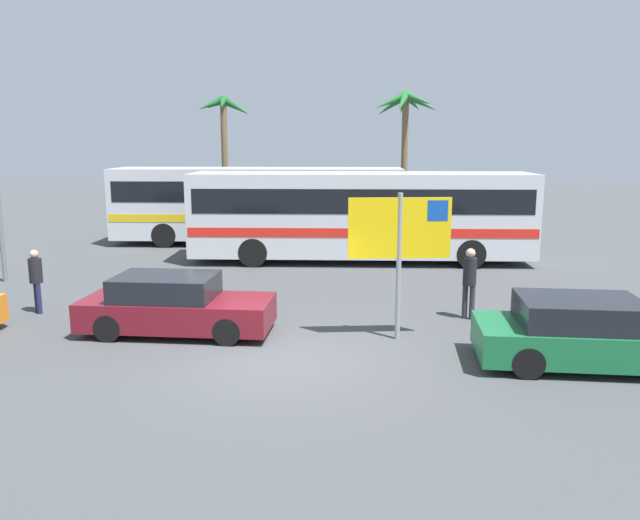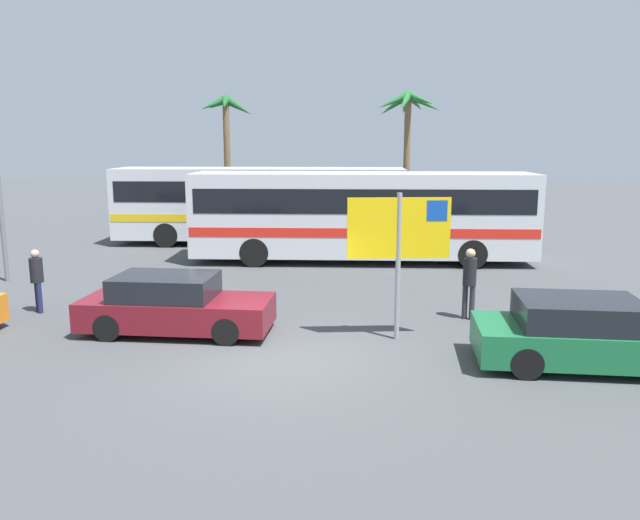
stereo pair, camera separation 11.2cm
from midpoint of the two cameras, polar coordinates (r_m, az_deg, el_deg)
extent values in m
plane|color=#424447|center=(12.50, -4.06, -9.15)|extent=(120.00, 120.00, 0.00)
cube|color=silver|center=(22.36, 4.02, 4.24)|extent=(12.02, 2.61, 2.90)
cube|color=black|center=(22.31, 4.03, 5.64)|extent=(11.54, 2.63, 0.84)
cube|color=red|center=(22.43, 4.00, 2.95)|extent=(11.90, 2.63, 0.32)
cylinder|color=black|center=(24.08, 12.81, 1.52)|extent=(1.00, 0.28, 1.00)
cylinder|color=black|center=(21.80, 13.89, 0.52)|extent=(1.00, 0.28, 1.00)
cylinder|color=black|center=(23.89, -5.07, 1.68)|extent=(1.00, 0.28, 1.00)
cylinder|color=black|center=(21.59, -5.88, 0.69)|extent=(1.00, 0.28, 1.00)
cube|color=silver|center=(26.46, -5.37, 5.22)|extent=(12.02, 2.61, 2.90)
cube|color=black|center=(26.42, -5.39, 6.41)|extent=(11.54, 2.63, 0.84)
cube|color=gold|center=(26.52, -5.35, 4.13)|extent=(11.90, 2.63, 0.32)
cylinder|color=black|center=(27.53, 2.73, 2.91)|extent=(1.00, 0.28, 1.00)
cylinder|color=black|center=(25.20, 2.74, 2.18)|extent=(1.00, 0.28, 1.00)
cylinder|color=black|center=(28.49, -12.46, 2.93)|extent=(1.00, 0.28, 1.00)
cylinder|color=black|center=(26.25, -13.77, 2.22)|extent=(1.00, 0.28, 1.00)
cylinder|color=gray|center=(13.48, 7.38, -0.68)|extent=(0.11, 0.11, 3.20)
cube|color=yellow|center=(13.34, 7.47, 2.90)|extent=(2.20, 0.27, 1.30)
cube|color=#1447A8|center=(13.46, 10.87, 4.46)|extent=(0.44, 0.11, 0.44)
cube|color=maroon|center=(14.43, -12.69, -4.64)|extent=(4.32, 1.93, 0.64)
cube|color=black|center=(14.37, -13.74, -2.37)|extent=(2.29, 1.67, 0.52)
cylinder|color=black|center=(14.84, -6.90, -4.77)|extent=(0.61, 0.20, 0.60)
cylinder|color=black|center=(13.41, -8.35, -6.49)|extent=(0.61, 0.20, 0.60)
cylinder|color=black|center=(15.62, -16.34, -4.34)|extent=(0.61, 0.20, 0.60)
cylinder|color=black|center=(14.28, -18.66, -5.89)|extent=(0.61, 0.20, 0.60)
cube|color=#196638|center=(13.09, 23.74, -6.90)|extent=(4.44, 2.12, 0.64)
cube|color=black|center=(12.87, 22.83, -4.45)|extent=(2.36, 1.82, 0.52)
cylinder|color=black|center=(13.59, 17.24, -6.64)|extent=(0.61, 0.20, 0.60)
cylinder|color=black|center=(12.06, 18.64, -8.96)|extent=(0.61, 0.20, 0.60)
cylinder|color=#2D2D33|center=(15.56, 13.93, -3.81)|extent=(0.13, 0.13, 0.84)
cylinder|color=#2D2D33|center=(15.62, 13.30, -3.73)|extent=(0.13, 0.13, 0.84)
cylinder|color=black|center=(15.42, 13.74, -1.05)|extent=(0.32, 0.32, 0.67)
sphere|color=tan|center=(15.34, 13.81, 0.59)|extent=(0.23, 0.23, 0.23)
cylinder|color=#1E2347|center=(17.36, -24.23, -3.06)|extent=(0.13, 0.13, 0.78)
cylinder|color=#1E2347|center=(17.18, -24.09, -3.18)|extent=(0.13, 0.13, 0.78)
cylinder|color=black|center=(17.13, -24.34, -0.84)|extent=(0.32, 0.32, 0.62)
sphere|color=tan|center=(17.06, -24.45, 0.52)|extent=(0.21, 0.21, 0.21)
cylinder|color=brown|center=(32.19, -8.36, 8.51)|extent=(0.32, 0.32, 6.11)
cone|color=#195623|center=(32.18, -7.34, 13.69)|extent=(1.54, 0.64, 1.11)
cone|color=#195623|center=(32.79, -7.78, 13.85)|extent=(1.05, 1.57, 0.88)
cone|color=#195623|center=(32.80, -9.25, 13.89)|extent=(1.41, 1.38, 0.79)
cone|color=#195623|center=(31.90, -9.64, 13.84)|extent=(1.47, 1.30, 0.92)
cone|color=#195623|center=(31.52, -8.60, 13.98)|extent=(0.63, 1.58, 0.86)
cylinder|color=brown|center=(31.33, 8.02, 8.61)|extent=(0.32, 0.32, 6.28)
cone|color=#23662D|center=(31.51, 9.61, 13.98)|extent=(1.79, 0.59, 1.15)
cone|color=#23662D|center=(32.10, 8.79, 14.04)|extent=(1.27, 1.76, 1.05)
cone|color=#23662D|center=(32.12, 7.93, 13.92)|extent=(0.56, 1.77, 1.19)
cone|color=#23662D|center=(31.67, 6.90, 13.89)|extent=(1.71, 1.23, 1.28)
cone|color=#23662D|center=(31.00, 6.80, 14.20)|extent=(1.81, 1.07, 1.06)
cone|color=#23662D|center=(30.60, 7.85, 14.09)|extent=(0.95, 1.80, 1.18)
cone|color=#23662D|center=(30.78, 9.28, 14.29)|extent=(1.46, 1.68, 0.93)
camera|label=1|loc=(0.06, -89.80, 0.04)|focal=35.01mm
camera|label=2|loc=(0.06, 90.20, -0.04)|focal=35.01mm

